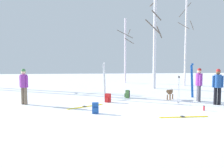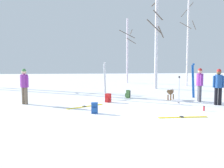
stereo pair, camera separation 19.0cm
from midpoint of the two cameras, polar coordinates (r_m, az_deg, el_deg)
ground_plane at (r=10.44m, az=5.67°, el=-6.46°), size 60.00×60.00×0.00m
person_0 at (r=13.03m, az=-18.39°, el=0.01°), size 0.45×0.34×1.72m
person_1 at (r=13.19m, az=22.83°, el=-0.08°), size 0.51×0.34×1.72m
person_2 at (r=13.92m, az=19.17°, el=0.31°), size 0.34×0.52×1.72m
dog at (r=14.19m, az=13.16°, el=-1.86°), size 0.60×0.73×0.57m
ski_pair_planted_0 at (r=15.27m, az=17.80°, el=0.70°), size 0.24×0.02×1.94m
ski_pair_planted_1 at (r=13.90m, az=-1.18°, el=0.69°), size 0.19×0.17×2.02m
ski_pair_lying_0 at (r=11.87m, az=-5.48°, el=-4.98°), size 1.67×1.24×0.05m
ski_pair_lying_1 at (r=10.04m, az=15.89°, el=-7.06°), size 1.87×0.18×0.05m
ski_poles_0 at (r=12.84m, az=15.00°, el=-1.10°), size 0.07×0.21×1.36m
backpack_0 at (r=10.36m, az=-3.34°, el=-5.33°), size 0.27×0.29×0.44m
backpack_1 at (r=13.03m, az=-0.46°, el=-3.12°), size 0.33×0.34×0.44m
backpack_2 at (r=14.53m, az=3.91°, el=-2.25°), size 0.33×0.31×0.44m
water_bottle_0 at (r=11.56m, az=20.08°, el=-5.10°), size 0.07×0.07×0.21m
birch_tree_2 at (r=24.01m, az=3.65°, el=7.52°), size 1.61×1.25×5.91m
birch_tree_3 at (r=19.45m, az=10.05°, el=9.17°), size 1.37×1.17×6.67m
birch_tree_4 at (r=22.07m, az=16.63°, el=9.44°), size 1.40×1.28×7.38m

